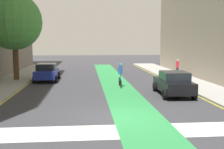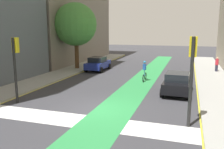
{
  "view_description": "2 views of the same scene",
  "coord_description": "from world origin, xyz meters",
  "px_view_note": "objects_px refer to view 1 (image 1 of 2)",
  "views": [
    {
      "loc": [
        -1.14,
        -12.65,
        3.51
      ],
      "look_at": [
        0.36,
        3.88,
        1.56
      ],
      "focal_mm": 45.28,
      "sensor_mm": 36.0,
      "label": 1
    },
    {
      "loc": [
        5.2,
        -12.62,
        4.62
      ],
      "look_at": [
        -0.04,
        3.67,
        1.42
      ],
      "focal_mm": 38.48,
      "sensor_mm": 36.0,
      "label": 2
    }
  ],
  "objects_px": {
    "car_blue_left_far": "(47,72)",
    "car_black_right_far": "(173,83)",
    "cyclist_in_lane": "(120,75)",
    "street_tree_near": "(14,22)",
    "street_tree_far": "(15,21)",
    "pedestrian_sidewalk_right_a": "(177,67)"
  },
  "relations": [
    {
      "from": "street_tree_near",
      "to": "pedestrian_sidewalk_right_a",
      "type": "bearing_deg",
      "value": 9.44
    },
    {
      "from": "street_tree_near",
      "to": "car_black_right_far",
      "type": "bearing_deg",
      "value": -32.9
    },
    {
      "from": "car_blue_left_far",
      "to": "pedestrian_sidewalk_right_a",
      "type": "distance_m",
      "value": 13.11
    },
    {
      "from": "car_black_right_far",
      "to": "cyclist_in_lane",
      "type": "xyz_separation_m",
      "value": [
        -3.08,
        3.6,
        0.17
      ]
    },
    {
      "from": "car_blue_left_far",
      "to": "street_tree_near",
      "type": "relative_size",
      "value": 0.56
    },
    {
      "from": "car_black_right_far",
      "to": "cyclist_in_lane",
      "type": "bearing_deg",
      "value": 130.52
    },
    {
      "from": "cyclist_in_lane",
      "to": "street_tree_far",
      "type": "xyz_separation_m",
      "value": [
        -8.73,
        4.15,
        4.29
      ]
    },
    {
      "from": "car_black_right_far",
      "to": "car_blue_left_far",
      "type": "distance_m",
      "value": 11.95
    },
    {
      "from": "street_tree_near",
      "to": "street_tree_far",
      "type": "bearing_deg",
      "value": 10.68
    },
    {
      "from": "car_black_right_far",
      "to": "street_tree_near",
      "type": "height_order",
      "value": "street_tree_near"
    },
    {
      "from": "cyclist_in_lane",
      "to": "car_black_right_far",
      "type": "bearing_deg",
      "value": -49.48
    },
    {
      "from": "pedestrian_sidewalk_right_a",
      "to": "street_tree_far",
      "type": "bearing_deg",
      "value": -170.57
    },
    {
      "from": "car_blue_left_far",
      "to": "street_tree_near",
      "type": "bearing_deg",
      "value": 178.39
    },
    {
      "from": "car_blue_left_far",
      "to": "street_tree_far",
      "type": "distance_m",
      "value": 5.17
    },
    {
      "from": "cyclist_in_lane",
      "to": "pedestrian_sidewalk_right_a",
      "type": "distance_m",
      "value": 9.5
    },
    {
      "from": "cyclist_in_lane",
      "to": "street_tree_far",
      "type": "bearing_deg",
      "value": 154.59
    },
    {
      "from": "car_blue_left_far",
      "to": "cyclist_in_lane",
      "type": "bearing_deg",
      "value": -33.49
    },
    {
      "from": "car_blue_left_far",
      "to": "car_black_right_far",
      "type": "bearing_deg",
      "value": -39.76
    },
    {
      "from": "car_black_right_far",
      "to": "street_tree_near",
      "type": "relative_size",
      "value": 0.56
    },
    {
      "from": "cyclist_in_lane",
      "to": "street_tree_far",
      "type": "height_order",
      "value": "street_tree_far"
    },
    {
      "from": "car_black_right_far",
      "to": "street_tree_far",
      "type": "relative_size",
      "value": 0.62
    },
    {
      "from": "car_black_right_far",
      "to": "car_blue_left_far",
      "type": "relative_size",
      "value": 1.01
    }
  ]
}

